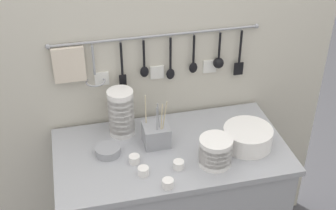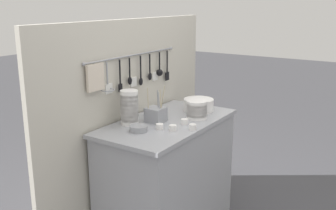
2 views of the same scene
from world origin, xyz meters
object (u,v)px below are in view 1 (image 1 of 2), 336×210
object	(u,v)px
bowl_stack_back_corner	(215,151)
cup_edge_far	(134,159)
cup_mid_row	(143,171)
cup_front_right	(179,165)
plate_stack	(248,137)
cutlery_caddy	(156,134)
bowl_stack_wide_centre	(121,113)
cup_centre	(168,183)
steel_mixing_bowl	(108,150)

from	to	relation	value
bowl_stack_back_corner	cup_edge_far	xyz separation A→B (m)	(-0.36, 0.09, -0.05)
cup_mid_row	cup_front_right	bearing A→B (deg)	1.93
bowl_stack_back_corner	plate_stack	xyz separation A→B (m)	(0.19, 0.09, -0.02)
cutlery_caddy	plate_stack	bearing A→B (deg)	-15.50
cutlery_caddy	cup_mid_row	xyz separation A→B (m)	(-0.11, -0.21, -0.03)
cutlery_caddy	bowl_stack_wide_centre	bearing A→B (deg)	140.70
cup_centre	cup_front_right	size ratio (longest dim) A/B	1.00
steel_mixing_bowl	cup_edge_far	world-z (taller)	same
bowl_stack_back_corner	cup_front_right	bearing A→B (deg)	179.02
bowl_stack_back_corner	bowl_stack_wide_centre	bearing A→B (deg)	138.87
cup_front_right	plate_stack	bearing A→B (deg)	13.75
cup_edge_far	cutlery_caddy	bearing A→B (deg)	43.29
cutlery_caddy	cup_edge_far	xyz separation A→B (m)	(-0.13, -0.12, -0.03)
bowl_stack_wide_centre	cup_edge_far	bearing A→B (deg)	-85.44
bowl_stack_back_corner	cup_front_right	world-z (taller)	bowl_stack_back_corner
steel_mixing_bowl	plate_stack	bearing A→B (deg)	-7.73
bowl_stack_back_corner	cup_front_right	distance (m)	0.18
cutlery_caddy	cup_centre	distance (m)	0.32
plate_stack	cup_mid_row	bearing A→B (deg)	-169.85
cup_edge_far	plate_stack	bearing A→B (deg)	0.41
cup_edge_far	cup_mid_row	bearing A→B (deg)	-74.83
plate_stack	cup_front_right	xyz separation A→B (m)	(-0.37, -0.09, -0.03)
plate_stack	cup_centre	size ratio (longest dim) A/B	4.69
steel_mixing_bowl	cup_front_right	world-z (taller)	same
steel_mixing_bowl	cup_edge_far	size ratio (longest dim) A/B	2.42
cup_centre	cup_front_right	distance (m)	0.13
steel_mixing_bowl	cutlery_caddy	bearing A→B (deg)	6.54
cup_edge_far	cup_front_right	xyz separation A→B (m)	(0.19, -0.09, 0.00)
steel_mixing_bowl	cup_front_right	distance (m)	0.35
bowl_stack_wide_centre	cup_edge_far	world-z (taller)	bowl_stack_wide_centre
bowl_stack_back_corner	cup_mid_row	distance (m)	0.34
cup_mid_row	cup_front_right	distance (m)	0.17
bowl_stack_back_corner	cup_mid_row	xyz separation A→B (m)	(-0.34, -0.00, -0.05)
steel_mixing_bowl	cup_edge_far	bearing A→B (deg)	-40.32
plate_stack	cup_mid_row	size ratio (longest dim) A/B	4.69
bowl_stack_back_corner	cup_centre	xyz separation A→B (m)	(-0.25, -0.11, -0.05)
cutlery_caddy	cup_edge_far	size ratio (longest dim) A/B	5.22
cup_edge_far	cup_centre	bearing A→B (deg)	-59.76
bowl_stack_wide_centre	cup_centre	world-z (taller)	bowl_stack_wide_centre
bowl_stack_back_corner	cup_mid_row	size ratio (longest dim) A/B	3.01
plate_stack	cup_centre	xyz separation A→B (m)	(-0.44, -0.20, -0.03)
bowl_stack_wide_centre	cup_mid_row	distance (m)	0.35
cup_centre	bowl_stack_back_corner	bearing A→B (deg)	23.16
bowl_stack_back_corner	bowl_stack_wide_centre	distance (m)	0.51
cup_centre	cup_front_right	bearing A→B (deg)	54.90
cutlery_caddy	cup_edge_far	bearing A→B (deg)	-136.71
plate_stack	steel_mixing_bowl	world-z (taller)	plate_stack
cup_centre	cup_front_right	world-z (taller)	same
bowl_stack_wide_centre	steel_mixing_bowl	world-z (taller)	bowl_stack_wide_centre
cup_edge_far	cup_centre	distance (m)	0.23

